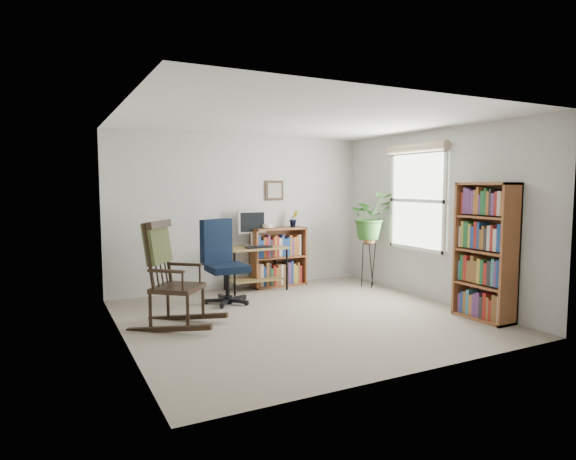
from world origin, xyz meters
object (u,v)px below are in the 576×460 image
rocking_chair (178,273)px  office_chair (227,261)px  low_bookshelf (279,257)px  desk (256,269)px  tall_bookshelf (485,252)px

rocking_chair → office_chair: bearing=-9.0°
rocking_chair → low_bookshelf: rocking_chair is taller
office_chair → desk: bearing=22.4°
low_bookshelf → rocking_chair: bearing=-143.3°
desk → rocking_chair: size_ratio=0.75×
desk → tall_bookshelf: 3.35m
rocking_chair → low_bookshelf: size_ratio=1.31×
desk → rocking_chair: bearing=-138.4°
desk → rocking_chair: (-1.56, -1.39, 0.28)m
desk → office_chair: bearing=-138.1°
office_chair → rocking_chair: 1.17m
desk → low_bookshelf: bearing=14.7°
office_chair → low_bookshelf: bearing=13.3°
tall_bookshelf → low_bookshelf: bearing=115.3°
desk → rocking_chair: rocking_chair is taller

